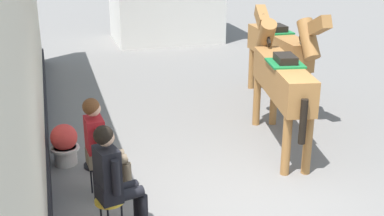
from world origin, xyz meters
name	(u,v)px	position (x,y,z in m)	size (l,w,h in m)	color
ground_plane	(185,128)	(0.00, 3.00, 0.00)	(40.00, 40.00, 0.00)	slate
pub_facade_wall	(25,81)	(-2.55, 1.50, 1.54)	(0.34, 14.00, 3.40)	beige
seated_visitor_near	(113,175)	(-1.65, 0.07, 0.78)	(0.61, 0.48, 1.39)	gold
seated_visitor_far	(100,143)	(-1.69, 1.01, 0.78)	(0.61, 0.49, 1.39)	black
saddled_horse_near	(280,76)	(1.27, 1.93, 1.16)	(0.85, 2.97, 2.06)	#9E6B38
saddled_horse_far	(281,48)	(2.16, 3.72, 1.16)	(0.51, 3.00, 2.06)	#9E6B38
flower_planter_farthest	(65,144)	(-2.12, 2.12, 0.33)	(0.43, 0.43, 0.64)	beige
satchel_bag	(97,162)	(-1.69, 1.83, 0.10)	(0.28, 0.12, 0.20)	maroon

